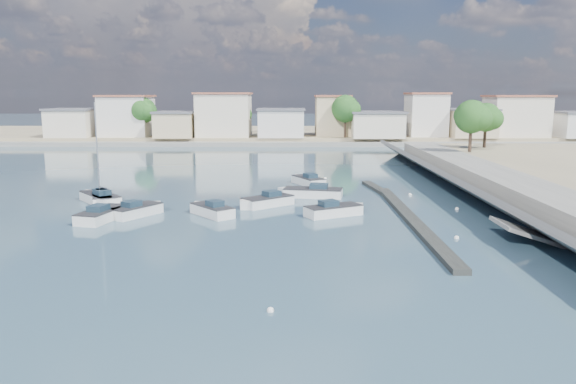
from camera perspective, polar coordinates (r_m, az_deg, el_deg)
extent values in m
plane|color=#2F4D5E|center=(72.23, 1.98, 2.38)|extent=(400.00, 400.00, 0.00)
cube|color=slate|center=(49.85, 24.72, -0.93)|extent=(5.00, 90.00, 1.80)
cube|color=slate|center=(48.22, 20.01, -0.96)|extent=(4.17, 90.00, 2.86)
cube|color=slate|center=(40.10, 24.05, -4.08)|extent=(5.31, 3.50, 1.94)
cube|color=black|center=(43.57, 12.38, -2.67)|extent=(1.00, 26.00, 0.35)
cube|color=black|center=(57.01, 8.99, 0.37)|extent=(2.00, 8.05, 0.30)
cube|color=gray|center=(123.90, 1.29, 5.88)|extent=(160.00, 40.00, 1.40)
cube|color=slate|center=(102.99, 1.49, 4.88)|extent=(160.00, 2.50, 0.80)
cube|color=beige|center=(115.57, -21.08, 6.52)|extent=(8.00, 8.00, 5.00)
cube|color=#595960|center=(115.47, -21.17, 7.84)|extent=(8.48, 8.48, 0.35)
cube|color=silver|center=(114.20, -16.04, 7.39)|extent=(9.00, 9.00, 7.50)
cube|color=#99513D|center=(114.11, -16.14, 9.35)|extent=(9.54, 9.54, 0.35)
cube|color=#CDB78D|center=(108.95, -11.36, 6.68)|extent=(7.00, 8.00, 4.50)
cube|color=#595960|center=(108.85, -11.40, 7.96)|extent=(7.42, 8.48, 0.35)
cube|color=beige|center=(109.41, -6.51, 7.74)|extent=(10.00, 9.00, 8.00)
cube|color=#99513D|center=(109.33, -6.56, 9.93)|extent=(10.60, 9.54, 0.35)
cube|color=silver|center=(107.73, -0.70, 6.97)|extent=(8.50, 8.50, 5.00)
cube|color=#595960|center=(107.62, -0.70, 8.39)|extent=(9.01, 9.01, 0.35)
cube|color=#CDB78D|center=(110.95, 4.54, 7.67)|extent=(6.50, 7.50, 7.50)
cube|color=#99513D|center=(110.86, 4.57, 9.70)|extent=(6.89, 7.95, 0.35)
cube|color=beige|center=(107.94, 8.96, 6.73)|extent=(9.50, 9.00, 4.50)
cube|color=#595960|center=(107.83, 8.99, 8.01)|extent=(10.07, 9.54, 0.35)
cube|color=silver|center=(112.71, 13.83, 7.58)|extent=(7.00, 8.00, 8.00)
cube|color=#99513D|center=(112.63, 13.92, 9.70)|extent=(7.42, 8.48, 0.35)
cube|color=#CDB78D|center=(112.98, 18.01, 6.63)|extent=(8.00, 9.00, 5.00)
cube|color=#595960|center=(112.88, 18.08, 7.98)|extent=(8.48, 9.54, 0.35)
cube|color=beige|center=(116.89, 22.13, 7.09)|extent=(10.50, 8.50, 7.50)
cube|color=#99513D|center=(116.81, 22.26, 9.02)|extent=(11.13, 9.01, 0.35)
cylinder|color=#38281E|center=(110.34, -14.42, 6.31)|extent=(0.44, 0.44, 3.38)
sphere|color=#1D4F1A|center=(110.20, -14.49, 8.04)|extent=(4.80, 4.80, 4.80)
sphere|color=#1D4F1A|center=(109.40, -14.11, 7.93)|extent=(3.60, 3.60, 3.60)
sphere|color=#1D4F1A|center=(110.82, -14.82, 8.11)|extent=(3.30, 3.30, 3.30)
cylinder|color=#38281E|center=(110.21, -4.87, 6.46)|extent=(0.44, 0.44, 2.93)
sphere|color=#1D4F1A|center=(110.08, -4.89, 7.97)|extent=(4.16, 4.16, 4.16)
sphere|color=#1D4F1A|center=(109.50, -4.50, 7.86)|extent=(3.12, 3.12, 3.12)
sphere|color=#1D4F1A|center=(110.52, -5.21, 8.04)|extent=(2.86, 2.86, 2.86)
cylinder|color=#38281E|center=(106.24, 5.81, 6.50)|extent=(0.44, 0.44, 3.60)
sphere|color=#1D4F1A|center=(106.08, 5.84, 8.42)|extent=(5.12, 5.12, 5.12)
sphere|color=#1D4F1A|center=(105.55, 6.40, 8.27)|extent=(3.84, 3.84, 3.84)
sphere|color=#1D4F1A|center=(106.48, 5.39, 8.52)|extent=(3.52, 3.52, 3.52)
cylinder|color=#38281E|center=(111.85, 13.90, 6.32)|extent=(0.44, 0.44, 3.15)
sphere|color=#1D4F1A|center=(111.71, 13.96, 7.91)|extent=(4.48, 4.48, 4.48)
sphere|color=#1D4F1A|center=(111.38, 14.45, 7.78)|extent=(3.36, 3.36, 3.36)
sphere|color=#1D4F1A|center=(111.96, 13.56, 8.01)|extent=(3.08, 3.08, 3.08)
cylinder|color=#38281E|center=(115.71, 21.77, 5.90)|extent=(0.44, 0.44, 2.70)
sphere|color=#1D4F1A|center=(115.59, 21.86, 7.22)|extent=(3.84, 3.84, 3.84)
sphere|color=#1D4F1A|center=(115.41, 22.28, 7.10)|extent=(2.88, 2.88, 2.88)
sphere|color=#1D4F1A|center=(115.70, 21.52, 7.31)|extent=(2.64, 2.64, 2.64)
cylinder|color=#38281E|center=(79.56, 18.02, 5.04)|extent=(0.44, 0.44, 3.15)
sphere|color=#1D4F1A|center=(79.37, 18.14, 7.28)|extent=(4.48, 4.48, 4.48)
sphere|color=#1D4F1A|center=(79.11, 18.84, 7.08)|extent=(3.36, 3.36, 3.36)
sphere|color=#1D4F1A|center=(79.56, 17.57, 7.42)|extent=(3.08, 3.08, 3.08)
cylinder|color=#38281E|center=(86.50, 19.36, 5.25)|extent=(0.44, 0.44, 2.93)
sphere|color=#1D4F1A|center=(86.34, 19.47, 7.16)|extent=(4.16, 4.16, 4.16)
sphere|color=#1D4F1A|center=(86.11, 20.07, 6.99)|extent=(3.12, 3.12, 3.12)
sphere|color=#1D4F1A|center=(86.49, 18.98, 7.28)|extent=(2.86, 2.86, 2.86)
cube|color=silver|center=(44.81, -7.71, -2.02)|extent=(3.94, 4.29, 1.00)
cube|color=silver|center=(46.33, -8.87, -1.65)|extent=(1.27, 1.27, 1.00)
cube|color=#262628|center=(44.71, -7.72, -1.39)|extent=(3.96, 4.31, 0.08)
cube|color=#1C303F|center=(44.31, -7.45, -1.17)|extent=(1.59, 1.62, 0.48)
cube|color=silver|center=(45.89, -15.17, -1.99)|extent=(3.73, 4.51, 1.00)
cube|color=silver|center=(47.09, -13.54, -1.62)|extent=(1.45, 1.45, 1.00)
cube|color=#262628|center=(45.79, -15.20, -1.38)|extent=(3.76, 4.53, 0.08)
cube|color=#1C303F|center=(45.47, -15.61, -1.17)|extent=(1.58, 1.65, 0.48)
cube|color=silver|center=(52.45, 2.55, -0.18)|extent=(5.66, 2.96, 1.00)
cube|color=silver|center=(52.82, 0.06, -0.10)|extent=(2.01, 2.01, 1.00)
cube|color=#262628|center=(52.37, 2.56, 0.36)|extent=(5.66, 3.00, 0.08)
cube|color=#1C303F|center=(52.26, 3.14, 0.60)|extent=(1.81, 1.53, 0.48)
cube|color=silver|center=(48.21, -2.09, -1.08)|extent=(4.63, 4.23, 1.00)
cube|color=silver|center=(47.12, -3.96, -1.36)|extent=(1.42, 1.42, 1.00)
cube|color=#262628|center=(48.12, -2.10, -0.50)|extent=(4.65, 4.26, 0.08)
cube|color=#1C303F|center=(48.34, -1.67, -0.16)|extent=(1.76, 1.73, 0.48)
cube|color=silver|center=(45.11, -18.33, -2.36)|extent=(3.01, 5.12, 1.00)
cube|color=silver|center=(46.82, -16.98, -1.85)|extent=(1.84, 1.84, 1.00)
cube|color=#262628|center=(45.01, -18.36, -1.74)|extent=(3.05, 5.13, 0.08)
cube|color=#1C303F|center=(44.57, -18.71, -1.55)|extent=(1.49, 1.68, 0.48)
cube|color=silver|center=(59.49, 2.08, 1.03)|extent=(3.59, 4.80, 1.00)
cube|color=silver|center=(61.16, 1.23, 1.28)|extent=(1.60, 1.60, 1.00)
cube|color=#262628|center=(59.41, 2.08, 1.51)|extent=(3.63, 4.82, 0.08)
cube|color=#1C303F|center=(58.99, 2.29, 1.68)|extent=(1.59, 1.70, 0.48)
cube|color=silver|center=(51.78, -18.37, -0.82)|extent=(2.87, 4.42, 1.00)
cube|color=silver|center=(50.02, -18.32, -1.18)|extent=(1.47, 1.47, 1.00)
cube|color=#262628|center=(51.69, -18.40, -0.27)|extent=(2.90, 4.43, 0.08)
cube|color=#1C303F|center=(52.06, -18.42, 0.06)|extent=(1.33, 1.50, 0.48)
cube|color=silver|center=(44.52, 4.63, -2.04)|extent=(4.80, 3.61, 1.00)
cube|color=silver|center=(45.53, 6.70, -1.80)|extent=(1.57, 1.57, 1.00)
cube|color=#262628|center=(44.42, 4.64, -1.40)|extent=(4.82, 3.64, 0.08)
cube|color=#1C303F|center=(44.14, 4.14, -1.15)|extent=(1.70, 1.59, 0.48)
cube|color=silver|center=(52.21, -18.54, -0.74)|extent=(4.83, 5.34, 1.00)
cube|color=silver|center=(54.42, -19.43, -0.37)|extent=(1.40, 1.40, 1.00)
cube|color=#262628|center=(52.12, -18.57, -0.20)|extent=(4.86, 5.36, 0.08)
cube|color=#1C303F|center=(51.58, -18.38, -0.02)|extent=(1.90, 1.97, 0.48)
cylinder|color=silver|center=(51.60, -18.82, 4.17)|extent=(0.12, 0.12, 8.00)
cylinder|color=silver|center=(50.90, -18.14, 0.39)|extent=(1.58, 1.91, 0.08)
sphere|color=white|center=(39.11, 16.75, -4.50)|extent=(0.33, 0.33, 0.33)
sphere|color=white|center=(48.82, 16.78, -1.66)|extent=(0.33, 0.33, 0.33)
sphere|color=white|center=(25.42, -1.79, -11.95)|extent=(0.33, 0.33, 0.33)
sphere|color=white|center=(54.53, 12.29, -0.28)|extent=(0.33, 0.33, 0.33)
sphere|color=white|center=(53.65, 4.66, -0.25)|extent=(0.33, 0.33, 0.33)
sphere|color=white|center=(63.62, 3.80, 1.37)|extent=(0.33, 0.33, 0.33)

